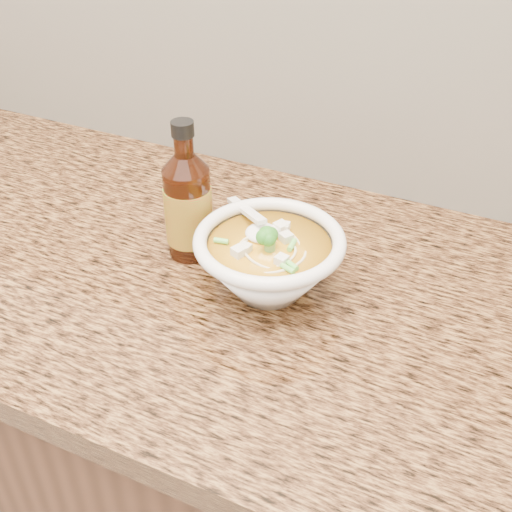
% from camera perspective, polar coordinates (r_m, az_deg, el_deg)
% --- Properties ---
extents(cabinet, '(4.00, 0.65, 0.86)m').
position_cam_1_polar(cabinet, '(1.31, -4.22, -17.08)').
color(cabinet, '#331C0F').
rests_on(cabinet, ground).
extents(counter_slab, '(4.00, 0.68, 0.04)m').
position_cam_1_polar(counter_slab, '(0.98, -5.36, -1.19)').
color(counter_slab, olive).
rests_on(counter_slab, cabinet).
extents(soup_bowl, '(0.21, 0.21, 0.11)m').
position_cam_1_polar(soup_bowl, '(0.88, 1.16, -0.56)').
color(soup_bowl, white).
rests_on(soup_bowl, counter_slab).
extents(hot_sauce_bottle, '(0.07, 0.07, 0.21)m').
position_cam_1_polar(hot_sauce_bottle, '(0.94, -6.05, 4.41)').
color(hot_sauce_bottle, '#3F1708').
rests_on(hot_sauce_bottle, counter_slab).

